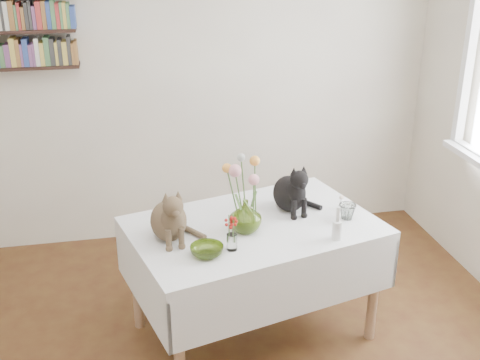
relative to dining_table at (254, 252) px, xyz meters
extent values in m
cube|color=white|center=(-0.34, 1.42, 0.70)|extent=(4.04, 0.04, 2.54)
cube|color=white|center=(1.63, 0.68, 0.95)|extent=(0.06, 0.06, 1.20)
cube|color=white|center=(0.00, 0.00, 0.15)|extent=(1.54, 1.19, 0.06)
cylinder|color=tan|center=(-0.49, -0.50, -0.21)|extent=(0.06, 0.06, 0.67)
cylinder|color=tan|center=(0.67, -0.19, -0.21)|extent=(0.06, 0.06, 0.67)
cylinder|color=tan|center=(-0.67, 0.19, -0.21)|extent=(0.06, 0.06, 0.67)
cylinder|color=tan|center=(0.49, 0.50, -0.21)|extent=(0.06, 0.06, 0.67)
imported|color=#8DAC3C|center=(-0.06, -0.07, 0.27)|extent=(0.22, 0.22, 0.19)
imported|color=#8DAC3C|center=(-0.31, -0.29, 0.21)|extent=(0.20, 0.20, 0.05)
imported|color=white|center=(0.54, -0.04, 0.22)|extent=(0.10, 0.10, 0.09)
cylinder|color=white|center=(0.40, -0.25, 0.23)|extent=(0.05, 0.05, 0.10)
cylinder|color=white|center=(0.40, -0.25, 0.33)|extent=(0.02, 0.02, 0.08)
cylinder|color=white|center=(-0.17, -0.26, 0.22)|extent=(0.06, 0.06, 0.09)
cone|color=white|center=(0.55, 0.10, 0.21)|extent=(0.05, 0.05, 0.06)
sphere|color=beige|center=(0.55, 0.10, 0.25)|extent=(0.03, 0.03, 0.03)
cylinder|color=#4C7233|center=(-0.09, -0.06, 0.38)|extent=(0.01, 0.01, 0.30)
sphere|color=pink|center=(-0.09, -0.06, 0.53)|extent=(0.07, 0.07, 0.07)
cylinder|color=#4C7233|center=(-0.02, -0.09, 0.36)|extent=(0.01, 0.01, 0.26)
sphere|color=pink|center=(-0.02, -0.09, 0.49)|extent=(0.06, 0.06, 0.06)
cylinder|color=#4C7233|center=(0.00, -0.04, 0.40)|extent=(0.01, 0.01, 0.34)
sphere|color=#F9A33C|center=(0.00, -0.04, 0.57)|extent=(0.06, 0.06, 0.06)
cylinder|color=#4C7233|center=(-0.12, -0.03, 0.38)|extent=(0.01, 0.01, 0.31)
sphere|color=#F9A33C|center=(-0.12, -0.03, 0.54)|extent=(0.05, 0.05, 0.05)
cylinder|color=#4C7233|center=(-0.06, -0.02, 0.41)|extent=(0.01, 0.01, 0.37)
sphere|color=#999E93|center=(-0.06, -0.02, 0.60)|extent=(0.04, 0.04, 0.04)
cube|color=black|center=(-1.44, 1.31, 0.85)|extent=(1.00, 0.16, 0.02)
camera|label=1|loc=(-0.68, -2.94, 1.72)|focal=45.00mm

